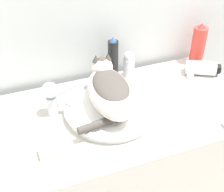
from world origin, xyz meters
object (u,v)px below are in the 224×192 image
at_px(soap_bar, 50,151).
at_px(hair_dryer, 200,68).
at_px(deodorant_stick, 129,64).
at_px(hairspray_can_black, 113,60).
at_px(cat, 110,89).
at_px(faucet, 53,96).
at_px(spray_bottle_trigger, 198,45).

bearing_deg(soap_bar, hair_dryer, 18.28).
bearing_deg(deodorant_stick, hairspray_can_black, 180.00).
xyz_separation_m(deodorant_stick, soap_bar, (-0.42, -0.34, -0.05)).
bearing_deg(soap_bar, hairspray_can_black, 43.87).
height_order(cat, faucet, cat).
height_order(spray_bottle_trigger, deodorant_stick, spray_bottle_trigger).
distance_m(cat, hairspray_can_black, 0.22).
bearing_deg(spray_bottle_trigger, cat, -158.58).
distance_m(cat, faucet, 0.21).
distance_m(spray_bottle_trigger, deodorant_stick, 0.35).
xyz_separation_m(faucet, spray_bottle_trigger, (0.71, 0.14, 0.01)).
bearing_deg(hairspray_can_black, cat, -114.05).
xyz_separation_m(cat, deodorant_stick, (0.16, 0.20, -0.04)).
height_order(spray_bottle_trigger, hair_dryer, spray_bottle_trigger).
relative_size(deodorant_stick, hair_dryer, 0.76).
bearing_deg(soap_bar, spray_bottle_trigger, 23.55).
xyz_separation_m(hairspray_can_black, hair_dryer, (0.38, -0.10, -0.07)).
bearing_deg(faucet, deodorant_stick, 40.65).
relative_size(spray_bottle_trigger, hairspray_can_black, 0.96).
distance_m(hair_dryer, soap_bar, 0.77).
bearing_deg(hair_dryer, soap_bar, -134.00).
bearing_deg(deodorant_stick, cat, -129.15).
distance_m(cat, spray_bottle_trigger, 0.55).
height_order(deodorant_stick, hairspray_can_black, hairspray_can_black).
bearing_deg(cat, hair_dryer, -73.12).
height_order(hairspray_can_black, hair_dryer, hairspray_can_black).
bearing_deg(cat, hairspray_can_black, -19.82).
height_order(cat, soap_bar, cat).
distance_m(faucet, hair_dryer, 0.68).
bearing_deg(spray_bottle_trigger, faucet, -168.95).
bearing_deg(hair_dryer, hairspray_can_black, -166.27).
xyz_separation_m(deodorant_stick, hairspray_can_black, (-0.07, 0.00, 0.04)).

